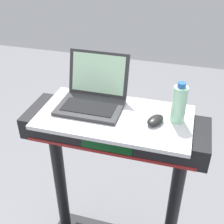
% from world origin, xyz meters
% --- Properties ---
extents(desk_board, '(0.73, 0.39, 0.02)m').
position_xyz_m(desk_board, '(0.00, 0.70, 1.10)').
color(desk_board, silver).
rests_on(desk_board, treadmill_base).
extents(laptop, '(0.31, 0.29, 0.24)m').
position_xyz_m(laptop, '(-0.13, 0.77, 1.16)').
color(laptop, '#2D2D30').
rests_on(laptop, desk_board).
extents(computer_mouse, '(0.10, 0.12, 0.03)m').
position_xyz_m(computer_mouse, '(0.20, 0.69, 1.13)').
color(computer_mouse, black).
rests_on(computer_mouse, desk_board).
extents(water_bottle, '(0.07, 0.07, 0.20)m').
position_xyz_m(water_bottle, '(0.29, 0.74, 1.20)').
color(water_bottle, '#9EDBB2').
rests_on(water_bottle, desk_board).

